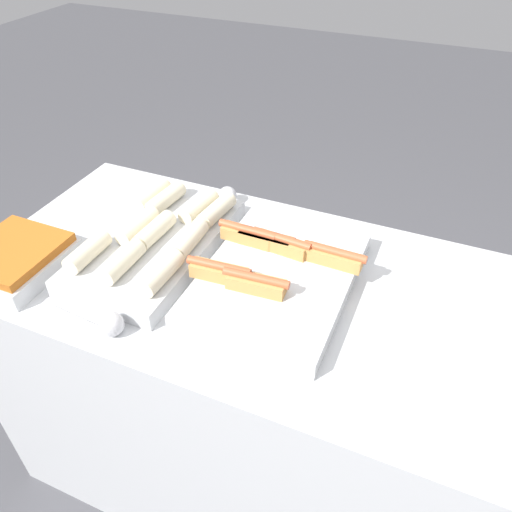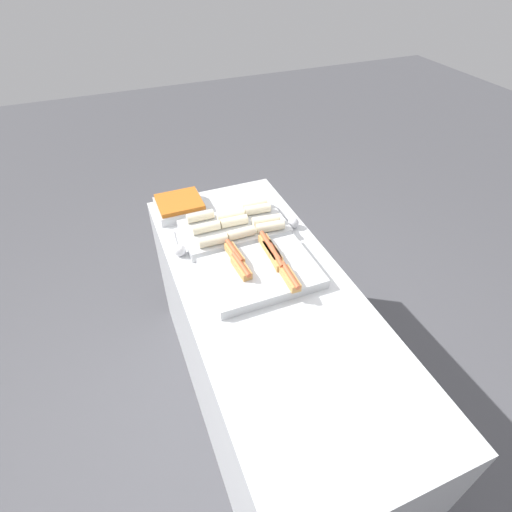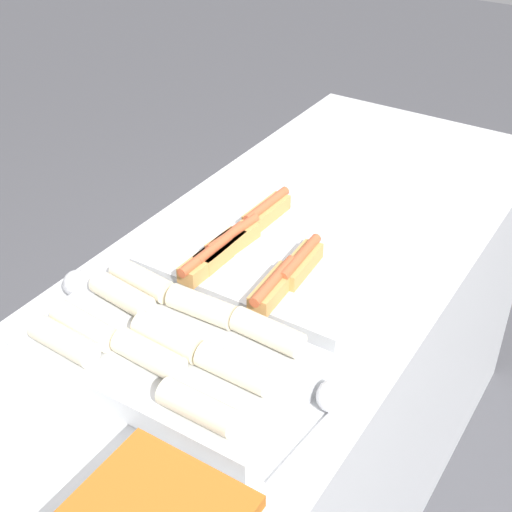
{
  "view_description": "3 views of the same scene",
  "coord_description": "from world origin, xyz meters",
  "views": [
    {
      "loc": [
        0.23,
        -0.92,
        1.82
      ],
      "look_at": [
        -0.16,
        0.0,
        1.03
      ],
      "focal_mm": 35.0,
      "sensor_mm": 36.0,
      "label": 1
    },
    {
      "loc": [
        1.14,
        -0.52,
        2.23
      ],
      "look_at": [
        -0.16,
        0.0,
        1.03
      ],
      "focal_mm": 28.0,
      "sensor_mm": 36.0,
      "label": 2
    },
    {
      "loc": [
        -1.22,
        -0.67,
        1.89
      ],
      "look_at": [
        -0.16,
        0.0,
        1.03
      ],
      "focal_mm": 50.0,
      "sensor_mm": 36.0,
      "label": 3
    }
  ],
  "objects": [
    {
      "name": "serving_spoon_near",
      "position": [
        -0.4,
        -0.31,
        0.97
      ],
      "size": [
        0.23,
        0.06,
        0.06
      ],
      "color": "silver",
      "rests_on": "counter"
    },
    {
      "name": "serving_spoon_far",
      "position": [
        -0.4,
        0.31,
        0.97
      ],
      "size": [
        0.24,
        0.06,
        0.06
      ],
      "color": "silver",
      "rests_on": "counter"
    },
    {
      "name": "tray_wraps",
      "position": [
        -0.46,
        0.01,
        0.99
      ],
      "size": [
        0.3,
        0.54,
        0.1
      ],
      "color": "silver",
      "rests_on": "counter"
    },
    {
      "name": "counter",
      "position": [
        0.0,
        0.0,
        0.47
      ],
      "size": [
        1.85,
        0.76,
        0.95
      ],
      "color": "silver",
      "rests_on": "ground_plane"
    },
    {
      "name": "tray_hotdogs",
      "position": [
        -0.1,
        0.0,
        0.98
      ],
      "size": [
        0.42,
        0.51,
        0.1
      ],
      "color": "silver",
      "rests_on": "counter"
    },
    {
      "name": "ground_plane",
      "position": [
        0.0,
        0.0,
        0.0
      ],
      "size": [
        12.0,
        12.0,
        0.0
      ],
      "primitive_type": "plane",
      "color": "#4C4C51"
    }
  ]
}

